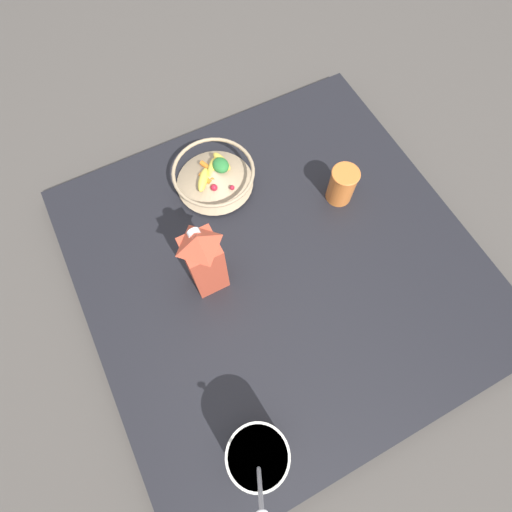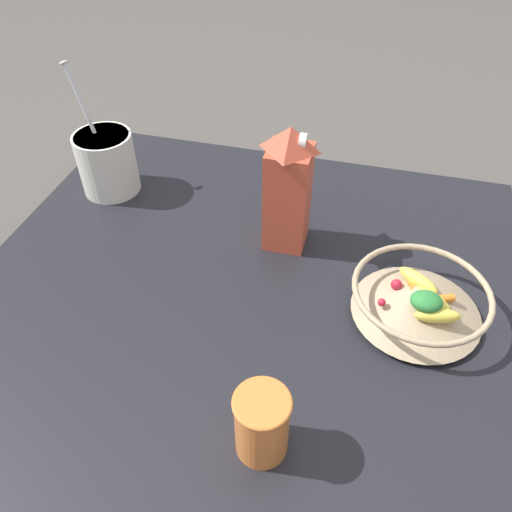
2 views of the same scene
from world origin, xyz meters
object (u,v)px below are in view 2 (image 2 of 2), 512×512
object	(u,v)px
milk_carton	(288,189)
drinking_cup	(262,423)
fruit_bowl	(419,300)
yogurt_tub	(107,160)

from	to	relation	value
milk_carton	drinking_cup	size ratio (longest dim) A/B	2.23
drinking_cup	fruit_bowl	bearing A→B (deg)	-34.04
yogurt_tub	drinking_cup	world-z (taller)	yogurt_tub
fruit_bowl	yogurt_tub	size ratio (longest dim) A/B	0.83
fruit_bowl	drinking_cup	xyz separation A→B (m)	(-0.29, 0.20, 0.02)
milk_carton	drinking_cup	distance (m)	0.43
milk_carton	drinking_cup	world-z (taller)	milk_carton
milk_carton	yogurt_tub	bearing A→B (deg)	79.60
milk_carton	fruit_bowl	bearing A→B (deg)	-117.91
yogurt_tub	milk_carton	bearing A→B (deg)	-100.40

